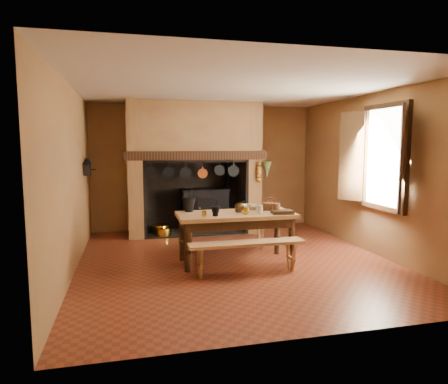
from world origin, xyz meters
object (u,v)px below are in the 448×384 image
work_table (236,221)px  bench_front (247,250)px  coffee_grinder (239,208)px  iron_range (205,209)px  mixing_bowl (250,207)px  wicker_basket (270,206)px

work_table → bench_front: 0.70m
work_table → coffee_grinder: size_ratio=10.11×
iron_range → mixing_bowl: bearing=-80.9°
work_table → mixing_bowl: size_ratio=6.07×
coffee_grinder → mixing_bowl: (0.25, 0.25, -0.03)m
bench_front → wicker_basket: (0.63, 0.75, 0.52)m
bench_front → work_table: bearing=90.0°
work_table → wicker_basket: size_ratio=7.15×
coffee_grinder → wicker_basket: bearing=4.9°
bench_front → mixing_bowl: 1.09m
work_table → wicker_basket: 0.67m
iron_range → mixing_bowl: (0.36, -2.24, 0.37)m
wicker_basket → mixing_bowl: bearing=169.2°
iron_range → coffee_grinder: bearing=-87.5°
iron_range → coffee_grinder: (0.11, -2.49, 0.40)m
work_table → mixing_bowl: (0.33, 0.30, 0.17)m
work_table → coffee_grinder: 0.22m
bench_front → coffee_grinder: size_ratio=9.29×
iron_range → work_table: size_ratio=0.85×
mixing_bowl → wicker_basket: 0.35m
iron_range → mixing_bowl: size_ratio=5.17×
bench_front → mixing_bowl: (0.33, 0.92, 0.49)m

